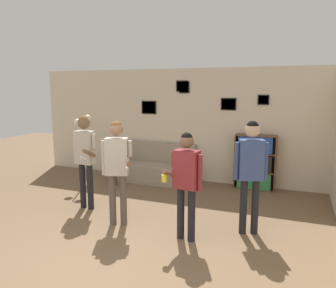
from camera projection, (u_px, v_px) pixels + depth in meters
name	position (u px, v px, depth m)	size (l,w,h in m)	color
ground_plane	(83.00, 275.00, 3.95)	(20.00, 20.00, 0.00)	brown
wall_back	(194.00, 125.00, 7.88)	(8.48, 0.08, 2.70)	beige
couch	(154.00, 169.00, 7.99)	(2.01, 0.80, 0.90)	gray
bookshelf	(255.00, 162.00, 7.26)	(0.89, 0.30, 1.22)	brown
floor_lamp	(83.00, 135.00, 7.50)	(0.45, 0.28, 1.64)	#ADA89E
person_player_foreground_left	(85.00, 152.00, 6.00)	(0.50, 0.49, 1.75)	black
person_player_foreground_center	(117.00, 161.00, 5.27)	(0.57, 0.42, 1.73)	brown
person_watcher_holding_cup	(186.00, 175.00, 4.73)	(0.54, 0.39, 1.61)	black
person_spectator_near_bookshelf	(251.00, 165.00, 4.93)	(0.47, 0.31, 1.76)	black
bottle_on_floor	(116.00, 180.00, 7.63)	(0.07, 0.07, 0.29)	brown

